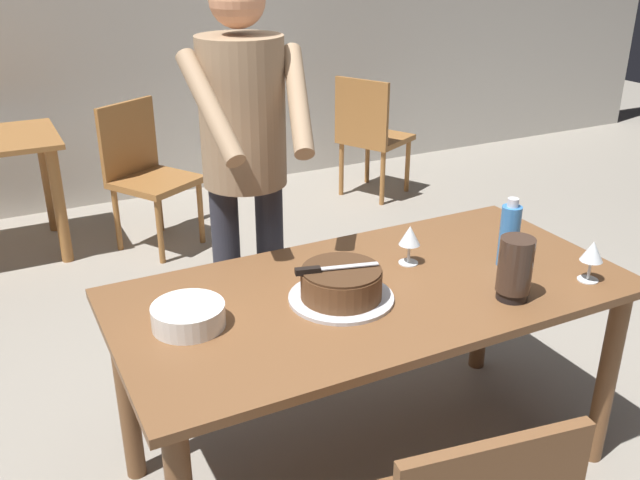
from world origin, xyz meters
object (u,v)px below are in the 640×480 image
at_px(cake_knife, 319,269).
at_px(background_chair_0, 146,170).
at_px(water_bottle, 509,235).
at_px(background_chair_1, 370,133).
at_px(cake_on_platter, 341,285).
at_px(plate_stack, 188,316).
at_px(hurricane_lamp, 515,268).
at_px(person_cutting_cake, 245,152).
at_px(main_dining_table, 373,315).
at_px(wine_glass_near, 592,253).
at_px(wine_glass_far, 410,237).

xyz_separation_m(cake_knife, background_chair_0, (0.01, 2.41, -0.37)).
distance_m(water_bottle, background_chair_1, 2.81).
xyz_separation_m(cake_on_platter, plate_stack, (-0.48, 0.06, -0.02)).
height_order(cake_knife, plate_stack, cake_knife).
height_order(hurricane_lamp, person_cutting_cake, person_cutting_cake).
distance_m(cake_knife, hurricane_lamp, 0.62).
height_order(hurricane_lamp, background_chair_0, hurricane_lamp).
relative_size(hurricane_lamp, person_cutting_cake, 0.12).
distance_m(main_dining_table, water_bottle, 0.56).
relative_size(main_dining_table, cake_knife, 6.43).
xyz_separation_m(main_dining_table, water_bottle, (0.51, -0.06, 0.22)).
bearing_deg(water_bottle, cake_knife, 175.66).
distance_m(cake_knife, background_chair_0, 2.43).
height_order(wine_glass_near, person_cutting_cake, person_cutting_cake).
relative_size(main_dining_table, cake_on_platter, 5.05).
relative_size(wine_glass_near, person_cutting_cake, 0.08).
relative_size(main_dining_table, background_chair_1, 1.91).
xyz_separation_m(water_bottle, hurricane_lamp, (-0.15, -0.20, -0.01)).
distance_m(hurricane_lamp, person_cutting_cake, 1.08).
bearing_deg(wine_glass_near, plate_stack, 166.19).
relative_size(cake_knife, wine_glass_near, 1.86).
bearing_deg(background_chair_1, cake_knife, -123.82).
distance_m(plate_stack, hurricane_lamp, 1.03).
bearing_deg(cake_on_platter, hurricane_lamp, -26.03).
bearing_deg(water_bottle, background_chair_1, 69.13).
bearing_deg(background_chair_0, cake_knife, -90.32).
bearing_deg(wine_glass_near, background_chair_0, 107.93).
relative_size(cake_knife, plate_stack, 1.21).
bearing_deg(cake_on_platter, cake_knife, 165.83).
bearing_deg(plate_stack, background_chair_0, 79.72).
bearing_deg(person_cutting_cake, cake_knife, -90.72).
xyz_separation_m(main_dining_table, plate_stack, (-0.62, 0.04, 0.14)).
bearing_deg(cake_on_platter, background_chair_1, 57.45).
xyz_separation_m(plate_stack, person_cutting_cake, (0.42, 0.60, 0.29)).
bearing_deg(wine_glass_near, person_cutting_cake, 133.65).
distance_m(cake_on_platter, hurricane_lamp, 0.55).
relative_size(wine_glass_far, person_cutting_cake, 0.08).
relative_size(wine_glass_near, background_chair_1, 0.16).
bearing_deg(main_dining_table, water_bottle, -6.76).
bearing_deg(wine_glass_far, wine_glass_near, -39.49).
relative_size(cake_on_platter, person_cutting_cake, 0.20).
distance_m(main_dining_table, background_chair_1, 2.96).
relative_size(cake_on_platter, plate_stack, 1.55).
bearing_deg(person_cutting_cake, water_bottle, -44.42).
xyz_separation_m(cake_on_platter, wine_glass_near, (0.81, -0.26, 0.05)).
relative_size(water_bottle, hurricane_lamp, 1.19).
height_order(wine_glass_far, person_cutting_cake, person_cutting_cake).
relative_size(cake_on_platter, background_chair_1, 0.38).
height_order(cake_knife, wine_glass_far, wine_glass_far).
height_order(cake_knife, background_chair_1, background_chair_1).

